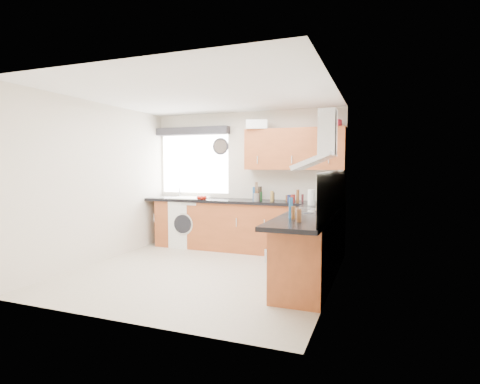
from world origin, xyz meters
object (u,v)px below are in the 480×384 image
at_px(oven, 312,247).
at_px(extractor_hood, 321,146).
at_px(washing_machine, 191,222).
at_px(upper_cabinets, 294,149).

distance_m(oven, extractor_hood, 1.35).
height_order(oven, extractor_hood, extractor_hood).
height_order(extractor_hood, washing_machine, extractor_hood).
height_order(oven, upper_cabinets, upper_cabinets).
height_order(upper_cabinets, washing_machine, upper_cabinets).
distance_m(extractor_hood, upper_cabinets, 1.48).
relative_size(upper_cabinets, washing_machine, 1.84).
xyz_separation_m(oven, washing_machine, (-2.50, 1.22, 0.04)).
bearing_deg(washing_machine, extractor_hood, -29.45).
bearing_deg(oven, upper_cabinets, 112.54).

